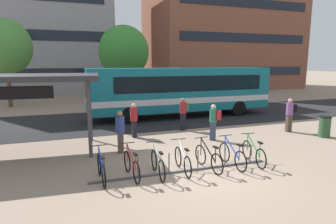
% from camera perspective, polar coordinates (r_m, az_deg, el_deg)
% --- Properties ---
extents(ground, '(200.00, 200.00, 0.00)m').
position_cam_1_polar(ground, '(9.45, 7.36, -12.01)').
color(ground, gray).
extents(bus_lane_asphalt, '(80.00, 7.20, 0.01)m').
position_cam_1_polar(bus_lane_asphalt, '(17.94, -6.03, -1.42)').
color(bus_lane_asphalt, '#232326').
rests_on(bus_lane_asphalt, ground).
extents(city_bus, '(12.05, 2.69, 3.20)m').
position_cam_1_polar(city_bus, '(18.52, 2.46, 4.52)').
color(city_bus, '#0F6070').
rests_on(city_bus, ground).
extents(bike_rack, '(6.07, 0.15, 0.70)m').
position_cam_1_polar(bike_rack, '(9.37, 3.19, -11.53)').
color(bike_rack, '#47474C').
rests_on(bike_rack, ground).
extents(parked_bicycle_blue_0, '(0.52, 1.72, 0.99)m').
position_cam_1_polar(parked_bicycle_blue_0, '(8.80, -13.39, -11.21)').
color(parked_bicycle_blue_0, black).
rests_on(parked_bicycle_blue_0, ground).
extents(parked_bicycle_red_1, '(0.52, 1.72, 0.99)m').
position_cam_1_polar(parked_bicycle_red_1, '(8.90, -7.41, -10.75)').
color(parked_bicycle_red_1, black).
rests_on(parked_bicycle_red_1, ground).
extents(parked_bicycle_silver_2, '(0.52, 1.72, 0.99)m').
position_cam_1_polar(parked_bicycle_silver_2, '(8.96, -2.09, -10.55)').
color(parked_bicycle_silver_2, black).
rests_on(parked_bicycle_silver_2, ground).
extents(parked_bicycle_white_3, '(0.52, 1.72, 0.99)m').
position_cam_1_polar(parked_bicycle_white_3, '(9.26, 2.99, -9.85)').
color(parked_bicycle_white_3, black).
rests_on(parked_bicycle_white_3, ground).
extents(parked_bicycle_black_4, '(0.52, 1.72, 0.99)m').
position_cam_1_polar(parked_bicycle_black_4, '(9.56, 8.20, -9.29)').
color(parked_bicycle_black_4, black).
rests_on(parked_bicycle_black_4, ground).
extents(parked_bicycle_blue_5, '(0.52, 1.72, 0.99)m').
position_cam_1_polar(parked_bicycle_blue_5, '(9.95, 12.90, -8.67)').
color(parked_bicycle_blue_5, black).
rests_on(parked_bicycle_blue_5, ground).
extents(parked_bicycle_green_6, '(0.52, 1.71, 0.99)m').
position_cam_1_polar(parked_bicycle_green_6, '(10.42, 16.99, -8.01)').
color(parked_bicycle_green_6, black).
rests_on(parked_bicycle_green_6, ground).
extents(commuter_red_pack_0, '(0.60, 0.55, 1.67)m').
position_cam_1_polar(commuter_red_pack_0, '(12.98, 9.31, -1.56)').
color(commuter_red_pack_0, '#2D3851').
rests_on(commuter_red_pack_0, ground).
extents(commuter_black_pack_1, '(0.53, 0.35, 1.73)m').
position_cam_1_polar(commuter_black_pack_1, '(15.72, 23.54, -0.12)').
color(commuter_black_pack_1, '#47382D').
rests_on(commuter_black_pack_1, ground).
extents(commuter_black_pack_2, '(0.35, 0.53, 1.65)m').
position_cam_1_polar(commuter_black_pack_2, '(13.46, -6.96, -1.17)').
color(commuter_black_pack_2, black).
rests_on(commuter_black_pack_2, ground).
extents(commuter_navy_pack_3, '(0.34, 0.52, 1.69)m').
position_cam_1_polar(commuter_navy_pack_3, '(11.21, -9.71, -3.34)').
color(commuter_navy_pack_3, '#47382D').
rests_on(commuter_navy_pack_3, ground).
extents(commuter_olive_pack_4, '(0.60, 0.57, 1.72)m').
position_cam_1_polar(commuter_olive_pack_4, '(14.77, 3.13, 0.10)').
color(commuter_olive_pack_4, black).
rests_on(commuter_olive_pack_4, ground).
extents(trash_bin, '(0.55, 0.55, 1.03)m').
position_cam_1_polar(trash_bin, '(15.43, 29.21, -2.56)').
color(trash_bin, '#284C2D').
rests_on(trash_bin, ground).
extents(street_tree_0, '(4.65, 4.65, 6.97)m').
position_cam_1_polar(street_tree_0, '(27.03, -8.96, 12.01)').
color(street_tree_0, brown).
rests_on(street_tree_0, ground).
extents(street_tree_1, '(3.98, 3.98, 6.93)m').
position_cam_1_polar(street_tree_1, '(25.84, -30.17, 11.36)').
color(street_tree_1, brown).
rests_on(street_tree_1, ground).
extents(building_left_wing, '(18.75, 13.76, 19.99)m').
position_cam_1_polar(building_left_wing, '(40.55, -26.27, 18.14)').
color(building_left_wing, gray).
rests_on(building_left_wing, ground).
extents(building_right_wing, '(20.25, 13.04, 24.76)m').
position_cam_1_polar(building_right_wing, '(43.74, 10.77, 21.45)').
color(building_right_wing, brown).
rests_on(building_right_wing, ground).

